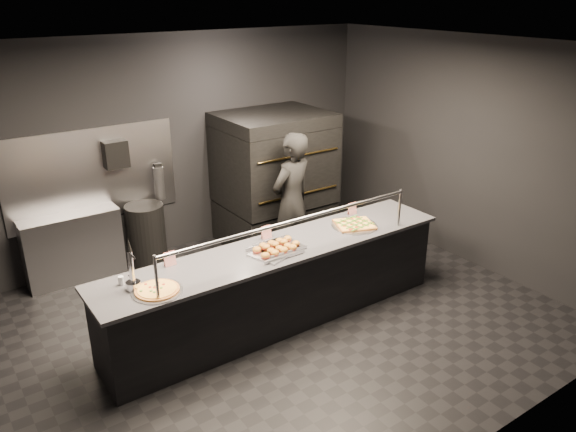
% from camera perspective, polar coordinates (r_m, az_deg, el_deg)
% --- Properties ---
extents(room, '(6.04, 6.00, 3.00)m').
position_cam_1_polar(room, '(5.87, -1.46, 1.98)').
color(room, black).
rests_on(room, ground).
extents(service_counter, '(4.10, 0.78, 1.37)m').
position_cam_1_polar(service_counter, '(6.27, -0.93, -6.98)').
color(service_counter, black).
rests_on(service_counter, ground).
extents(pizza_oven, '(1.50, 1.23, 1.91)m').
position_cam_1_polar(pizza_oven, '(8.14, -1.42, 3.89)').
color(pizza_oven, black).
rests_on(pizza_oven, ground).
extents(prep_shelf, '(1.20, 0.35, 0.90)m').
position_cam_1_polar(prep_shelf, '(7.67, -20.97, -3.00)').
color(prep_shelf, '#99999E').
rests_on(prep_shelf, ground).
extents(towel_dispenser, '(0.30, 0.20, 0.35)m').
position_cam_1_polar(towel_dispenser, '(7.53, -17.12, 6.03)').
color(towel_dispenser, black).
rests_on(towel_dispenser, room).
extents(fire_extinguisher, '(0.14, 0.14, 0.51)m').
position_cam_1_polar(fire_extinguisher, '(7.85, -12.97, 3.35)').
color(fire_extinguisher, '#B2B2B7').
rests_on(fire_extinguisher, room).
extents(beer_tap, '(0.14, 0.20, 0.53)m').
position_cam_1_polar(beer_tap, '(5.38, -15.54, -5.79)').
color(beer_tap, silver).
rests_on(beer_tap, service_counter).
extents(round_pizza, '(0.47, 0.47, 0.03)m').
position_cam_1_polar(round_pizza, '(5.35, -13.14, -7.37)').
color(round_pizza, silver).
rests_on(round_pizza, service_counter).
extents(slider_tray_a, '(0.59, 0.51, 0.08)m').
position_cam_1_polar(slider_tray_a, '(5.94, -1.34, -3.45)').
color(slider_tray_a, silver).
rests_on(slider_tray_a, service_counter).
extents(slider_tray_b, '(0.48, 0.36, 0.07)m').
position_cam_1_polar(slider_tray_b, '(6.04, -0.86, -3.04)').
color(slider_tray_b, silver).
rests_on(slider_tray_b, service_counter).
extents(square_pizza, '(0.54, 0.54, 0.05)m').
position_cam_1_polar(square_pizza, '(6.64, 6.76, -0.88)').
color(square_pizza, silver).
rests_on(square_pizza, service_counter).
extents(condiment_jar, '(0.13, 0.05, 0.09)m').
position_cam_1_polar(condiment_jar, '(5.55, -16.33, -6.27)').
color(condiment_jar, silver).
rests_on(condiment_jar, service_counter).
extents(tent_cards, '(2.54, 0.04, 0.15)m').
position_cam_1_polar(tent_cards, '(6.28, -1.94, -1.57)').
color(tent_cards, white).
rests_on(tent_cards, service_counter).
extents(trash_bin, '(0.51, 0.51, 0.85)m').
position_cam_1_polar(trash_bin, '(7.82, -14.17, -1.85)').
color(trash_bin, black).
rests_on(trash_bin, ground).
extents(worker, '(0.77, 0.60, 1.85)m').
position_cam_1_polar(worker, '(7.32, 0.37, 1.42)').
color(worker, black).
rests_on(worker, ground).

